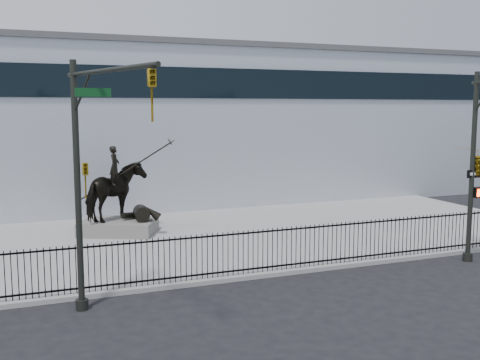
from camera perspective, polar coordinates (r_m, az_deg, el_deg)
name	(u,v)px	position (r m, az deg, el deg)	size (l,w,h in m)	color
ground	(304,284)	(18.75, 6.50, -10.42)	(120.00, 120.00, 0.00)	black
plaza	(230,236)	(24.91, -1.06, -5.71)	(30.00, 12.00, 0.15)	gray
building	(160,126)	(36.75, -8.16, 5.41)	(44.00, 14.00, 9.00)	silver
picket_fence	(287,248)	(19.57, 4.82, -6.89)	(22.10, 0.10, 1.50)	black
statue_plinth	(119,227)	(25.61, -12.24, -4.66)	(3.19, 2.19, 0.60)	#5E5C56
equestrian_statue	(119,192)	(25.31, -12.20, -1.23)	(3.73, 3.20, 3.46)	black
traffic_signal_left	(90,172)	(15.32, -15.03, 0.79)	(1.52, 4.84, 7.00)	black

